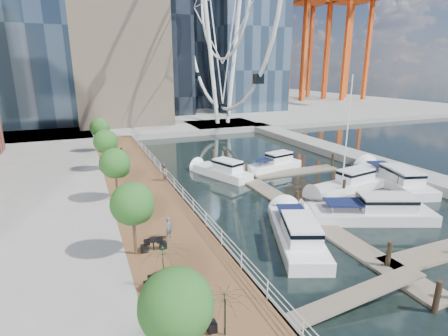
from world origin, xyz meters
TOP-DOWN VIEW (x-y plane):
  - ground at (0.00, 0.00)m, footprint 520.00×520.00m
  - boardwalk at (-9.00, 15.00)m, footprint 6.00×60.00m
  - seawall at (-6.00, 15.00)m, footprint 0.25×60.00m
  - land_far at (0.00, 102.00)m, footprint 200.00×114.00m
  - breakwater at (20.00, 20.00)m, footprint 4.00×60.00m
  - pier at (14.00, 52.00)m, footprint 14.00×12.00m
  - railing at (-6.10, 15.00)m, footprint 0.10×60.00m
  - floating_docks at (7.97, 9.98)m, footprint 16.00×34.00m
  - port_cranes at (67.67, 95.67)m, footprint 40.00×52.00m
  - street_trees at (-11.40, 14.00)m, footprint 2.60×42.60m
  - cafe_tables at (-10.40, -2.00)m, footprint 2.50×13.70m
  - yacht_foreground at (7.47, 4.03)m, footprint 11.35×6.99m
  - pedestrian_near at (-9.01, 5.23)m, footprint 0.65×0.65m
  - pedestrian_mid at (-6.50, 17.80)m, footprint 1.09×1.10m
  - pedestrian_far at (-9.47, 27.17)m, footprint 1.07×0.46m
  - moored_yachts at (9.20, 9.49)m, footprint 23.35×32.91m
  - cafe_seating at (-10.24, -2.53)m, footprint 4.76×7.31m

SIDE VIEW (x-z plane):
  - ground at x=0.00m, z-range 0.00..0.00m
  - yacht_foreground at x=7.47m, z-range -1.07..1.07m
  - moored_yachts at x=9.20m, z-range -5.75..5.75m
  - floating_docks at x=7.97m, z-range -0.81..1.79m
  - boardwalk at x=-9.00m, z-range 0.00..1.00m
  - seawall at x=-6.00m, z-range 0.00..1.00m
  - land_far at x=0.00m, z-range 0.00..1.00m
  - breakwater at x=20.00m, z-range 0.00..1.00m
  - pier at x=14.00m, z-range 0.00..1.00m
  - cafe_tables at x=-10.40m, z-range 1.00..1.74m
  - railing at x=-6.10m, z-range 1.00..2.05m
  - pedestrian_near at x=-9.01m, z-range 1.00..2.52m
  - pedestrian_mid at x=-6.50m, z-range 1.00..2.79m
  - pedestrian_far at x=-9.47m, z-range 1.00..2.81m
  - cafe_seating at x=-10.24m, z-range 0.92..3.39m
  - street_trees at x=-11.40m, z-range 1.99..6.59m
  - port_cranes at x=67.67m, z-range 1.00..39.00m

